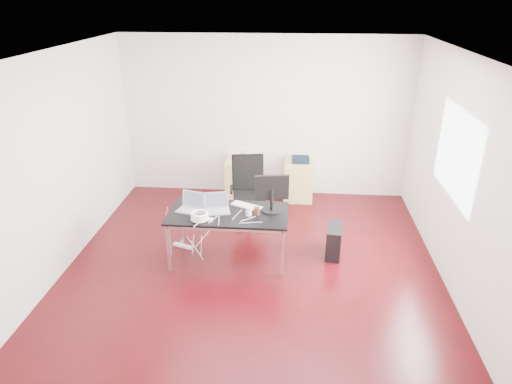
# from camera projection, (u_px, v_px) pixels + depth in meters

# --- Properties ---
(room_shell) EXTENTS (5.00, 5.00, 5.00)m
(room_shell) POSITION_uv_depth(u_px,v_px,m) (255.00, 169.00, 5.68)
(room_shell) COLOR #34060A
(room_shell) RESTS_ON ground
(desk) EXTENTS (1.60, 0.80, 0.73)m
(desk) POSITION_uv_depth(u_px,v_px,m) (228.00, 216.00, 6.10)
(desk) COLOR black
(desk) RESTS_ON ground
(office_chair) EXTENTS (0.54, 0.56, 1.08)m
(office_chair) POSITION_uv_depth(u_px,v_px,m) (248.00, 188.00, 7.15)
(office_chair) COLOR black
(office_chair) RESTS_ON ground
(filing_cabinet_left) EXTENTS (0.50, 0.50, 0.70)m
(filing_cabinet_left) POSITION_uv_depth(u_px,v_px,m) (240.00, 179.00, 8.17)
(filing_cabinet_left) COLOR tan
(filing_cabinet_left) RESTS_ON ground
(filing_cabinet_right) EXTENTS (0.50, 0.50, 0.70)m
(filing_cabinet_right) POSITION_uv_depth(u_px,v_px,m) (298.00, 180.00, 8.09)
(filing_cabinet_right) COLOR tan
(filing_cabinet_right) RESTS_ON ground
(pc_tower) EXTENTS (0.25, 0.47, 0.44)m
(pc_tower) POSITION_uv_depth(u_px,v_px,m) (334.00, 241.00, 6.40)
(pc_tower) COLOR black
(pc_tower) RESTS_ON ground
(wastebasket) EXTENTS (0.27, 0.27, 0.28)m
(wastebasket) POSITION_uv_depth(u_px,v_px,m) (272.00, 190.00, 8.23)
(wastebasket) COLOR black
(wastebasket) RESTS_ON ground
(power_strip) EXTENTS (0.30, 0.16, 0.04)m
(power_strip) POSITION_uv_depth(u_px,v_px,m) (183.00, 246.00, 6.68)
(power_strip) COLOR white
(power_strip) RESTS_ON ground
(laptop_left) EXTENTS (0.39, 0.33, 0.23)m
(laptop_left) POSITION_uv_depth(u_px,v_px,m) (191.00, 206.00, 6.14)
(laptop_left) COLOR silver
(laptop_left) RESTS_ON desk
(laptop_right) EXTENTS (0.38, 0.33, 0.23)m
(laptop_right) POSITION_uv_depth(u_px,v_px,m) (217.00, 207.00, 6.11)
(laptop_right) COLOR silver
(laptop_right) RESTS_ON desk
(monitor) EXTENTS (0.45, 0.26, 0.51)m
(monitor) POSITION_uv_depth(u_px,v_px,m) (272.00, 191.00, 6.02)
(monitor) COLOR black
(monitor) RESTS_ON desk
(keyboard) EXTENTS (0.46, 0.31, 0.02)m
(keyboard) POSITION_uv_depth(u_px,v_px,m) (247.00, 206.00, 6.24)
(keyboard) COLOR white
(keyboard) RESTS_ON desk
(cup_white) EXTENTS (0.09, 0.09, 0.12)m
(cup_white) POSITION_uv_depth(u_px,v_px,m) (249.00, 211.00, 5.98)
(cup_white) COLOR white
(cup_white) RESTS_ON desk
(cup_brown) EXTENTS (0.10, 0.10, 0.10)m
(cup_brown) POSITION_uv_depth(u_px,v_px,m) (257.00, 211.00, 6.01)
(cup_brown) COLOR #4F231B
(cup_brown) RESTS_ON desk
(cable_coil) EXTENTS (0.24, 0.24, 0.11)m
(cable_coil) POSITION_uv_depth(u_px,v_px,m) (200.00, 216.00, 5.87)
(cable_coil) COLOR white
(cable_coil) RESTS_ON desk
(power_adapter) EXTENTS (0.08, 0.08, 0.03)m
(power_adapter) POSITION_uv_depth(u_px,v_px,m) (210.00, 220.00, 5.86)
(power_adapter) COLOR white
(power_adapter) RESTS_ON desk
(speaker) EXTENTS (0.10, 0.09, 0.18)m
(speaker) POSITION_uv_depth(u_px,v_px,m) (243.00, 156.00, 7.93)
(speaker) COLOR #9E9E9E
(speaker) RESTS_ON filing_cabinet_left
(navy_garment) EXTENTS (0.30, 0.24, 0.09)m
(navy_garment) POSITION_uv_depth(u_px,v_px,m) (301.00, 160.00, 7.92)
(navy_garment) COLOR black
(navy_garment) RESTS_ON filing_cabinet_right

